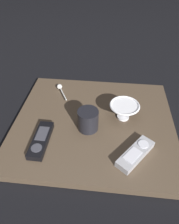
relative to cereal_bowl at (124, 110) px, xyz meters
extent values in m
plane|color=black|center=(0.03, -0.12, -0.07)|extent=(6.00, 6.00, 0.00)
cube|color=#4C3D2D|center=(0.03, -0.12, -0.05)|extent=(0.58, 0.65, 0.03)
cylinder|color=silver|center=(0.00, 0.00, -0.04)|extent=(0.05, 0.05, 0.01)
cone|color=silver|center=(0.00, 0.00, 0.00)|extent=(0.12, 0.12, 0.06)
torus|color=silver|center=(0.00, 0.00, 0.03)|extent=(0.12, 0.12, 0.01)
cylinder|color=black|center=(0.08, -0.14, 0.00)|extent=(0.08, 0.08, 0.09)
cylinder|color=silver|center=(-0.12, -0.28, -0.03)|extent=(0.10, 0.05, 0.01)
sphere|color=silver|center=(-0.17, -0.31, -0.03)|extent=(0.03, 0.03, 0.03)
cube|color=black|center=(0.16, -0.30, -0.03)|extent=(0.17, 0.06, 0.02)
cylinder|color=#3A3A42|center=(0.21, -0.30, -0.02)|extent=(0.04, 0.04, 0.00)
cube|color=#3A3A42|center=(0.14, -0.30, -0.02)|extent=(0.07, 0.04, 0.00)
cube|color=#9E9EA3|center=(0.19, 0.04, -0.03)|extent=(0.16, 0.14, 0.02)
cylinder|color=silver|center=(0.16, 0.07, -0.01)|extent=(0.04, 0.04, 0.00)
cube|color=silver|center=(0.21, 0.03, -0.01)|extent=(0.07, 0.07, 0.00)
camera|label=1|loc=(0.63, -0.07, 0.54)|focal=32.68mm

